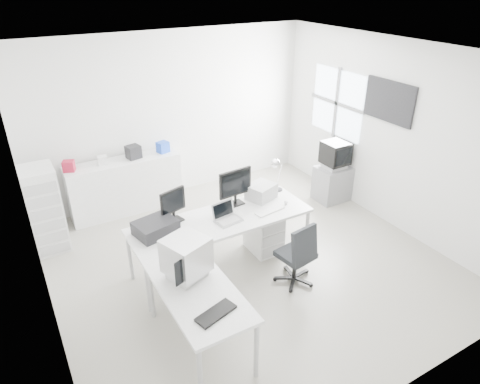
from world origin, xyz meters
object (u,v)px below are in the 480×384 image
laser_printer (261,191)px  sideboard (125,186)px  drawer_pedestal (264,232)px  crt_monitor (187,259)px  inkjet_printer (156,227)px  side_desk (199,318)px  filing_cabinet (45,209)px  office_chair (296,252)px  crt_tv (335,155)px  laptop (228,214)px  lcd_monitor_small (173,206)px  lcd_monitor_large (235,188)px  tv_cabinet (332,183)px  main_desk (222,243)px

laser_printer → sideboard: (-1.40, 1.94, -0.40)m
drawer_pedestal → crt_monitor: 1.91m
inkjet_printer → side_desk: bearing=-101.8°
filing_cabinet → inkjet_printer: bearing=-54.9°
office_chair → sideboard: office_chair is taller
office_chair → crt_tv: (1.91, 1.49, 0.37)m
laptop → lcd_monitor_small: bearing=141.4°
crt_monitor → office_chair: 1.60m
lcd_monitor_large → laptop: size_ratio=1.59×
lcd_monitor_small → lcd_monitor_large: 0.90m
office_chair → filing_cabinet: filing_cabinet is taller
drawer_pedestal → laptop: 0.87m
lcd_monitor_large → crt_tv: (2.22, 0.49, -0.17)m
office_chair → tv_cabinet: office_chair is taller
tv_cabinet → office_chair: bearing=-142.0°
sideboard → drawer_pedestal: bearing=-57.2°
main_desk → sideboard: bearing=106.9°
main_desk → lcd_monitor_large: 0.76m
main_desk → inkjet_printer: 0.97m
side_desk → filing_cabinet: 2.96m
drawer_pedestal → laptop: bearing=-167.0°
inkjet_printer → sideboard: size_ratio=0.27×
inkjet_printer → filing_cabinet: filing_cabinet is taller
lcd_monitor_small → tv_cabinet: size_ratio=0.75×
lcd_monitor_small → filing_cabinet: filing_cabinet is taller
laser_printer → office_chair: bearing=-114.9°
side_desk → office_chair: 1.55m
lcd_monitor_large → crt_tv: bearing=7.9°
side_desk → filing_cabinet: (-1.08, 2.74, 0.26)m
laptop → tv_cabinet: 2.71m
laser_printer → tv_cabinet: size_ratio=0.61×
lcd_monitor_small → sideboard: size_ratio=0.25×
crt_tv → sideboard: 3.54m
crt_monitor → crt_tv: 3.77m
main_desk → lcd_monitor_large: bearing=35.5°
drawer_pedestal → sideboard: size_ratio=0.33×
lcd_monitor_large → laser_printer: size_ratio=1.39×
inkjet_printer → lcd_monitor_small: bearing=14.8°
side_desk → laptop: size_ratio=4.36×
office_chair → sideboard: 3.19m
office_chair → filing_cabinet: 3.53m
crt_monitor → sideboard: crt_monitor is taller
side_desk → laptop: 1.43m
sideboard → filing_cabinet: size_ratio=1.44×
inkjet_printer → lcd_monitor_small: lcd_monitor_small is taller
inkjet_printer → sideboard: bearing=72.8°
lcd_monitor_small → sideboard: bearing=76.7°
tv_cabinet → sideboard: bearing=156.3°
lcd_monitor_large → crt_monitor: bearing=-142.1°
main_desk → office_chair: 1.00m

